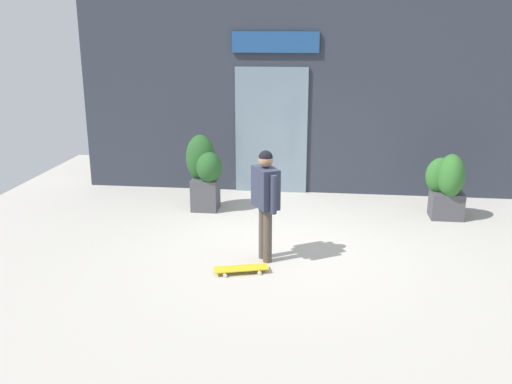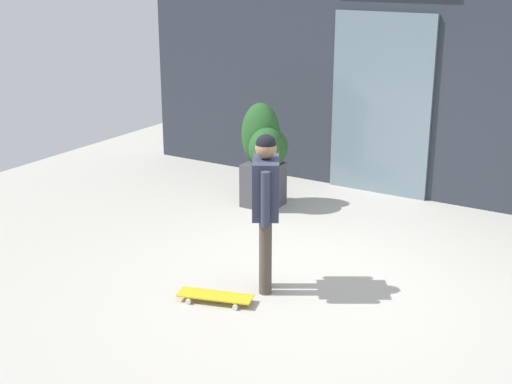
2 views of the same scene
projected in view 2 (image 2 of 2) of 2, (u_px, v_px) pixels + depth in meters
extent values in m
plane|color=#B2ADA3|center=(308.00, 275.00, 7.82)|extent=(12.00, 12.00, 0.00)
cube|color=#2D333D|center=(421.00, 59.00, 9.83)|extent=(8.88, 0.25, 3.89)
cube|color=slate|center=(381.00, 105.00, 10.16)|extent=(1.47, 0.06, 2.57)
cylinder|color=#4C4238|center=(265.00, 256.00, 7.29)|extent=(0.13, 0.13, 0.82)
cylinder|color=#4C4238|center=(266.00, 250.00, 7.44)|extent=(0.13, 0.13, 0.82)
cube|color=#2D3347|center=(266.00, 187.00, 7.15)|extent=(0.46, 0.53, 0.58)
cylinder|color=#2D3347|center=(265.00, 200.00, 6.89)|extent=(0.09, 0.09, 0.55)
cylinder|color=#2D3347|center=(266.00, 182.00, 7.42)|extent=(0.09, 0.09, 0.55)
sphere|color=#997051|center=(266.00, 148.00, 7.02)|extent=(0.21, 0.21, 0.21)
sphere|color=black|center=(266.00, 144.00, 7.01)|extent=(0.20, 0.20, 0.20)
cube|color=gold|center=(215.00, 296.00, 7.21)|extent=(0.79, 0.42, 0.02)
cylinder|color=silver|center=(188.00, 302.00, 7.17)|extent=(0.06, 0.04, 0.05)
cylinder|color=silver|center=(196.00, 291.00, 7.39)|extent=(0.06, 0.04, 0.05)
cylinder|color=silver|center=(235.00, 307.00, 7.05)|extent=(0.06, 0.04, 0.05)
cylinder|color=silver|center=(242.00, 297.00, 7.27)|extent=(0.06, 0.04, 0.05)
cube|color=#47474C|center=(263.00, 185.00, 9.91)|extent=(0.48, 0.47, 0.60)
ellipsoid|color=#235123|center=(267.00, 149.00, 9.62)|extent=(0.47, 0.53, 0.57)
ellipsoid|color=#235123|center=(261.00, 135.00, 9.80)|extent=(0.55, 0.44, 0.88)
ellipsoid|color=#235123|center=(271.00, 148.00, 9.73)|extent=(0.42, 0.57, 0.52)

